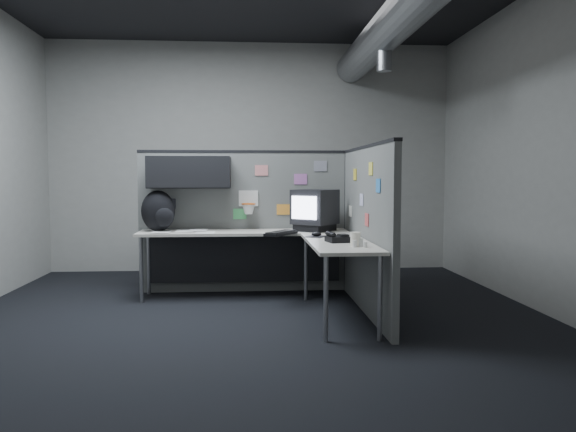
{
  "coord_description": "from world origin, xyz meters",
  "views": [
    {
      "loc": [
        -0.07,
        -5.18,
        1.33
      ],
      "look_at": [
        0.34,
        0.35,
        0.94
      ],
      "focal_mm": 35.0,
      "sensor_mm": 36.0,
      "label": 1
    }
  ],
  "objects": [
    {
      "name": "mouse",
      "position": [
        0.62,
        0.34,
        0.75
      ],
      "size": [
        0.26,
        0.27,
        0.05
      ],
      "rotation": [
        0.0,
        0.0,
        0.22
      ],
      "color": "black",
      "rests_on": "desk"
    },
    {
      "name": "bottles",
      "position": [
        0.89,
        -0.46,
        0.76
      ],
      "size": [
        0.12,
        0.16,
        0.08
      ],
      "rotation": [
        0.0,
        0.0,
        -0.05
      ],
      "color": "silver",
      "rests_on": "desk"
    },
    {
      "name": "desk",
      "position": [
        0.15,
        0.7,
        0.61
      ],
      "size": [
        2.31,
        2.11,
        0.73
      ],
      "color": "beige",
      "rests_on": "ground"
    },
    {
      "name": "room",
      "position": [
        0.56,
        0.0,
        2.1
      ],
      "size": [
        5.62,
        5.62,
        3.22
      ],
      "color": "black",
      "rests_on": "ground"
    },
    {
      "name": "papers",
      "position": [
        -0.71,
        0.94,
        0.74
      ],
      "size": [
        0.67,
        0.47,
        0.01
      ],
      "rotation": [
        0.0,
        0.0,
        -0.0
      ],
      "color": "white",
      "rests_on": "desk"
    },
    {
      "name": "keyboard",
      "position": [
        0.28,
        0.56,
        0.75
      ],
      "size": [
        0.37,
        0.45,
        0.04
      ],
      "rotation": [
        0.0,
        0.0,
        0.19
      ],
      "color": "black",
      "rests_on": "desk"
    },
    {
      "name": "partition_right",
      "position": [
        1.1,
        0.22,
        0.82
      ],
      "size": [
        0.07,
        2.23,
        1.63
      ],
      "color": "#5E605D",
      "rests_on": "ground"
    },
    {
      "name": "partition_back",
      "position": [
        -0.25,
        1.23,
        1.0
      ],
      "size": [
        2.44,
        0.42,
        1.63
      ],
      "color": "#5E605D",
      "rests_on": "ground"
    },
    {
      "name": "phone",
      "position": [
        0.75,
        -0.12,
        0.76
      ],
      "size": [
        0.22,
        0.23,
        0.09
      ],
      "rotation": [
        0.0,
        0.0,
        0.04
      ],
      "color": "black",
      "rests_on": "desk"
    },
    {
      "name": "cup",
      "position": [
        0.87,
        -0.43,
        0.79
      ],
      "size": [
        0.11,
        0.11,
        0.12
      ],
      "primitive_type": "cylinder",
      "rotation": [
        0.0,
        0.0,
        -0.38
      ],
      "color": "white",
      "rests_on": "desk"
    },
    {
      "name": "monitor",
      "position": [
        0.68,
        0.95,
        0.97
      ],
      "size": [
        0.56,
        0.56,
        0.46
      ],
      "rotation": [
        0.0,
        0.0,
        0.09
      ],
      "color": "black",
      "rests_on": "desk"
    },
    {
      "name": "backpack",
      "position": [
        -1.03,
        1.01,
        0.95
      ],
      "size": [
        0.42,
        0.38,
        0.45
      ],
      "rotation": [
        0.0,
        0.0,
        0.26
      ],
      "color": "black",
      "rests_on": "desk"
    }
  ]
}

